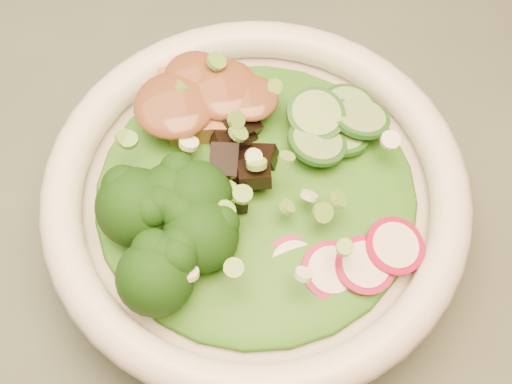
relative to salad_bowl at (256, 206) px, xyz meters
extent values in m
cylinder|color=black|center=(0.31, 0.38, -0.43)|extent=(0.06, 0.06, 0.72)
cylinder|color=white|center=(0.00, 0.00, -0.01)|extent=(0.27, 0.27, 0.06)
torus|color=white|center=(0.00, 0.00, 0.02)|extent=(0.30, 0.30, 0.03)
ellipsoid|color=#2A6615|center=(0.00, 0.00, 0.02)|extent=(0.23, 0.23, 0.03)
ellipsoid|color=brown|center=(-0.03, 0.06, 0.05)|extent=(0.08, 0.06, 0.02)
camera|label=1|loc=(-0.05, -0.23, 0.46)|focal=50.00mm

